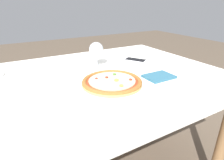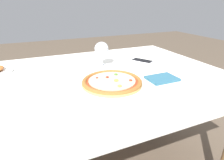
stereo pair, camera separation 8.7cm
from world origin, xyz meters
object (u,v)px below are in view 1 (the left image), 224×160
Objects in this scene: pizza_plate at (112,83)px; cell_phone at (135,60)px; wine_glass_far_left at (96,50)px; dining_table at (94,90)px.

pizza_plate reaches higher than cell_phone.
wine_glass_far_left is at bearing 175.46° from cell_phone.
cell_phone is at bearing 39.02° from pizza_plate.
dining_table is 0.39m from cell_phone.
cell_phone is at bearing -4.54° from wine_glass_far_left.
wine_glass_far_left is 0.94× the size of cell_phone.
pizza_plate is 0.43m from cell_phone.
wine_glass_far_left reaches higher than dining_table.
pizza_plate reaches higher than dining_table.
cell_phone is at bearing 19.75° from dining_table.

